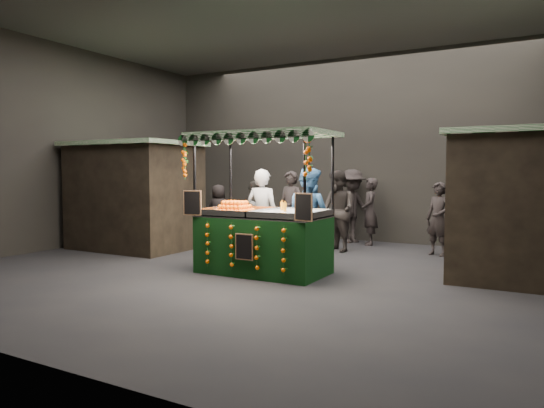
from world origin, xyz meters
The scene contains 14 objects.
ground centered at (0.00, 0.00, 0.00)m, with size 12.00×12.00×0.00m, color black.
market_hall centered at (0.00, 0.00, 3.38)m, with size 12.10×10.10×5.05m.
neighbour_stall_left centered at (-4.40, 1.00, 1.31)m, with size 3.00×2.20×2.60m.
neighbour_stall_right centered at (4.40, 1.50, 1.31)m, with size 3.00×2.20×2.60m.
juice_stall centered at (-0.11, -0.14, 0.81)m, with size 2.68×1.58×2.60m.
vendor_grey centered at (-0.71, 0.88, 0.97)m, with size 0.74×0.52×1.94m.
vendor_blue centered at (0.35, 0.90, 0.99)m, with size 1.15×1.02×1.97m.
shopper_0 centered at (-1.07, 2.88, 0.95)m, with size 0.75×0.55×1.90m.
shopper_1 centered at (0.15, 2.91, 0.96)m, with size 1.18×1.14×1.92m.
shopper_2 centered at (-1.94, 2.57, 0.83)m, with size 1.02×0.89×1.65m.
shopper_3 centered at (-0.08, 4.52, 0.97)m, with size 1.25×1.45×1.94m.
shopper_4 centered at (-3.86, 3.78, 0.76)m, with size 0.82×0.63×1.51m.
shopper_6 centered at (0.50, 4.28, 0.86)m, with size 0.62×0.74×1.72m.
shopper_7 centered at (2.35, 3.47, 0.83)m, with size 0.71×0.60×1.66m.
Camera 1 is at (4.49, -8.09, 1.89)m, focal length 33.03 mm.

